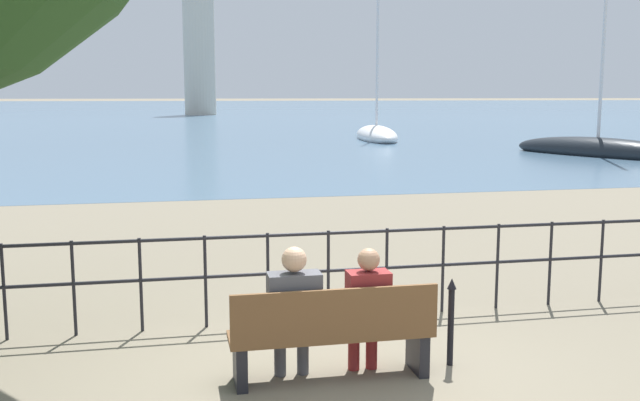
{
  "coord_description": "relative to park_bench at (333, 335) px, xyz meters",
  "views": [
    {
      "loc": [
        -1.38,
        -6.12,
        2.59
      ],
      "look_at": [
        0.0,
        0.5,
        1.59
      ],
      "focal_mm": 40.0,
      "sensor_mm": 36.0,
      "label": 1
    }
  ],
  "objects": [
    {
      "name": "harbor_water",
      "position": [
        0.0,
        161.64,
        -0.43
      ],
      "size": [
        600.0,
        300.0,
        0.01
      ],
      "color": "slate",
      "rests_on": "ground_plane"
    },
    {
      "name": "promenade_railing",
      "position": [
        -0.0,
        1.78,
        0.26
      ],
      "size": [
        13.4,
        0.04,
        1.05
      ],
      "color": "black",
      "rests_on": "ground_plane"
    },
    {
      "name": "park_bench",
      "position": [
        0.0,
        0.0,
        0.0
      ],
      "size": [
        1.88,
        0.45,
        0.9
      ],
      "color": "brown",
      "rests_on": "ground_plane"
    },
    {
      "name": "ground_plane",
      "position": [
        0.0,
        0.06,
        -0.44
      ],
      "size": [
        1000.0,
        1000.0,
        0.0
      ],
      "primitive_type": "plane",
      "color": "#7A705B"
    },
    {
      "name": "sailboat_2",
      "position": [
        16.47,
        21.33,
        -0.13
      ],
      "size": [
        4.88,
        8.2,
        11.48
      ],
      "rotation": [
        0.0,
        0.0,
        0.42
      ],
      "color": "black",
      "rests_on": "ground_plane"
    },
    {
      "name": "harbor_lighthouse",
      "position": [
        2.47,
        88.8,
        9.45
      ],
      "size": [
        4.04,
        4.04,
        21.25
      ],
      "color": "beige",
      "rests_on": "ground_plane"
    },
    {
      "name": "closed_umbrella",
      "position": [
        1.2,
        0.14,
        0.04
      ],
      "size": [
        0.09,
        0.09,
        0.86
      ],
      "color": "black",
      "rests_on": "ground_plane"
    },
    {
      "name": "seated_person_right",
      "position": [
        0.34,
        0.08,
        0.23
      ],
      "size": [
        0.39,
        0.35,
        1.21
      ],
      "color": "maroon",
      "rests_on": "ground_plane"
    },
    {
      "name": "seated_person_left",
      "position": [
        -0.34,
        0.07,
        0.26
      ],
      "size": [
        0.48,
        0.35,
        1.26
      ],
      "color": "#4C4C51",
      "rests_on": "ground_plane"
    },
    {
      "name": "sailboat_1",
      "position": [
        10.29,
        33.85,
        -0.14
      ],
      "size": [
        2.93,
        8.05,
        10.93
      ],
      "rotation": [
        0.0,
        0.0,
        -0.12
      ],
      "color": "white",
      "rests_on": "ground_plane"
    }
  ]
}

